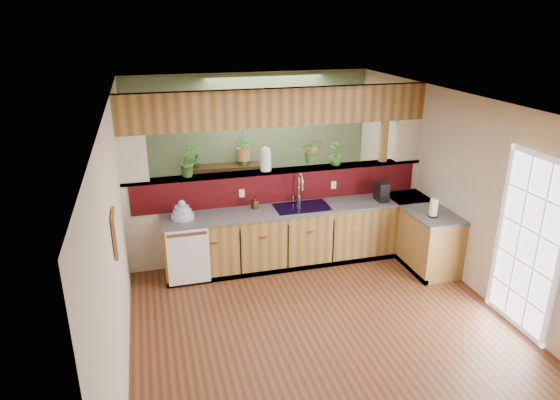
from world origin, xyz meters
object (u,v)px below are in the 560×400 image
object	(u,v)px
soap_dispenser	(255,203)
paper_towel	(434,208)
faucet	(300,187)
glass_jar	(266,159)
coffee_maker	(382,192)
dish_stack	(182,213)
shelving_console	(226,188)

from	to	relation	value
soap_dispenser	paper_towel	distance (m)	2.55
faucet	soap_dispenser	xyz separation A→B (m)	(-0.70, -0.03, -0.16)
glass_jar	coffee_maker	bearing A→B (deg)	-14.48
glass_jar	faucet	bearing A→B (deg)	-25.38
paper_towel	glass_jar	size ratio (longest dim) A/B	0.78
dish_stack	soap_dispenser	size ratio (longest dim) A/B	1.72
dish_stack	shelving_console	size ratio (longest dim) A/B	0.23
dish_stack	soap_dispenser	xyz separation A→B (m)	(1.06, 0.12, 0.01)
dish_stack	shelving_console	world-z (taller)	dish_stack
paper_towel	coffee_maker	bearing A→B (deg)	118.19
dish_stack	coffee_maker	xyz separation A→B (m)	(3.00, -0.08, 0.05)
soap_dispenser	shelving_console	distance (m)	2.21
paper_towel	shelving_console	bearing A→B (deg)	128.13
dish_stack	soap_dispenser	bearing A→B (deg)	6.31
coffee_maker	glass_jar	xyz separation A→B (m)	(-1.71, 0.44, 0.54)
coffee_maker	shelving_console	world-z (taller)	coffee_maker
faucet	coffee_maker	bearing A→B (deg)	-10.08
glass_jar	shelving_console	size ratio (longest dim) A/B	0.27
faucet	glass_jar	bearing A→B (deg)	154.62
soap_dispenser	coffee_maker	size ratio (longest dim) A/B	0.63
paper_towel	shelving_console	distance (m)	4.00
faucet	shelving_console	size ratio (longest dim) A/B	0.35
dish_stack	soap_dispenser	distance (m)	1.07
faucet	shelving_console	world-z (taller)	faucet
coffee_maker	glass_jar	bearing A→B (deg)	165.92
dish_stack	glass_jar	bearing A→B (deg)	15.77
faucet	dish_stack	distance (m)	1.77
paper_towel	soap_dispenser	bearing A→B (deg)	157.61
paper_towel	shelving_console	size ratio (longest dim) A/B	0.21
glass_jar	dish_stack	bearing A→B (deg)	-164.23
soap_dispenser	paper_towel	size ratio (longest dim) A/B	0.64
faucet	glass_jar	size ratio (longest dim) A/B	1.31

